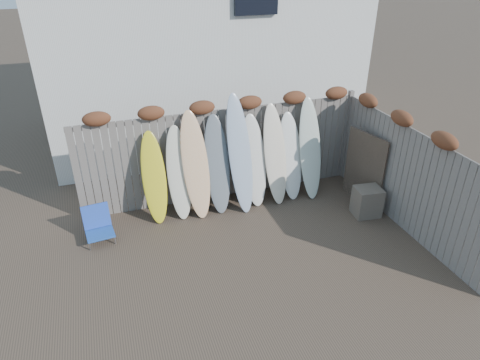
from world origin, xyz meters
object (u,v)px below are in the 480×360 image
object	(u,v)px
surfboard_0	(154,178)
lattice_panel	(364,168)
beach_chair	(98,225)
wooden_crate	(367,202)

from	to	relation	value
surfboard_0	lattice_panel	bearing A→B (deg)	-7.91
lattice_panel	beach_chair	bearing A→B (deg)	162.83
surfboard_0	beach_chair	bearing A→B (deg)	-159.25
wooden_crate	lattice_panel	world-z (taller)	lattice_panel
wooden_crate	surfboard_0	world-z (taller)	surfboard_0
wooden_crate	lattice_panel	distance (m)	0.76
beach_chair	lattice_panel	bearing A→B (deg)	-3.45
wooden_crate	beach_chair	bearing A→B (deg)	170.38
beach_chair	wooden_crate	bearing A→B (deg)	-9.62
wooden_crate	surfboard_0	size ratio (longest dim) A/B	0.33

